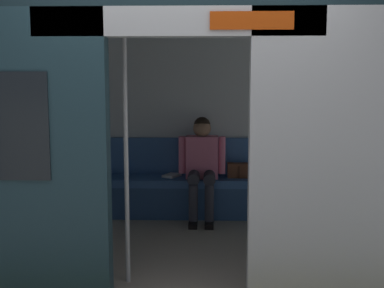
{
  "coord_description": "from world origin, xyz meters",
  "views": [
    {
      "loc": [
        -0.2,
        3.52,
        1.69
      ],
      "look_at": [
        -0.06,
        -1.31,
        1.02
      ],
      "focal_mm": 47.0,
      "sensor_mm": 36.0,
      "label": 1
    }
  ],
  "objects": [
    {
      "name": "person_seated",
      "position": [
        -0.15,
        -2.27,
        0.69
      ],
      "size": [
        0.55,
        0.67,
        1.2
      ],
      "color": "pink",
      "rests_on": "ground_plane"
    },
    {
      "name": "book",
      "position": [
        0.22,
        -2.42,
        0.49
      ],
      "size": [
        0.24,
        0.26,
        0.03
      ],
      "primitive_type": "cube",
      "rotation": [
        0.0,
        0.0,
        -0.5
      ],
      "color": "silver",
      "rests_on": "bench_seat"
    },
    {
      "name": "bench_seat",
      "position": [
        0.0,
        -2.33,
        0.36
      ],
      "size": [
        2.45,
        0.44,
        0.47
      ],
      "color": "#38609E",
      "rests_on": "ground_plane"
    },
    {
      "name": "handbag",
      "position": [
        -0.58,
        -2.4,
        0.56
      ],
      "size": [
        0.26,
        0.15,
        0.17
      ],
      "color": "brown",
      "rests_on": "bench_seat"
    },
    {
      "name": "grab_pole_door",
      "position": [
        0.44,
        -0.4,
        1.06
      ],
      "size": [
        0.04,
        0.04,
        2.13
      ],
      "primitive_type": "cylinder",
      "color": "silver",
      "rests_on": "ground_plane"
    },
    {
      "name": "train_car",
      "position": [
        0.07,
        -1.25,
        1.51
      ],
      "size": [
        6.4,
        2.84,
        2.27
      ],
      "color": "silver",
      "rests_on": "ground_plane"
    }
  ]
}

